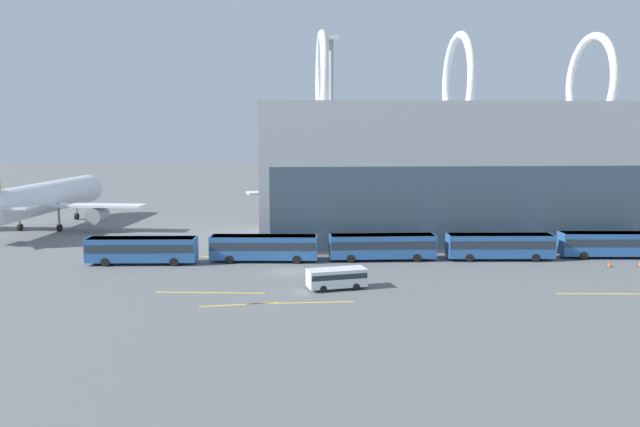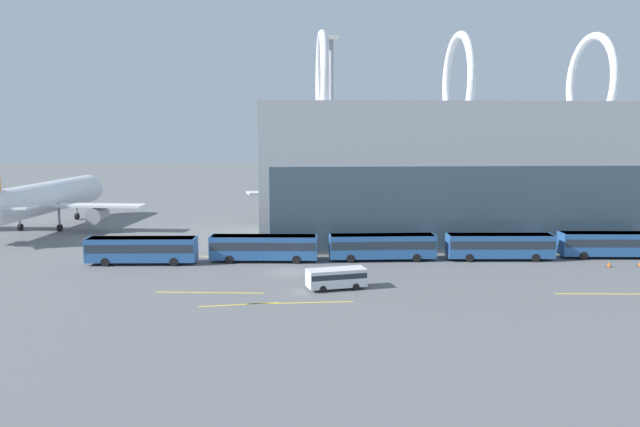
# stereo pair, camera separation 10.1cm
# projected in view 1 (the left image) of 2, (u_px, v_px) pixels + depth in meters

# --- Properties ---
(ground_plane) EXTENTS (440.00, 440.00, 0.00)m
(ground_plane) POSITION_uv_depth(u_px,v_px,m) (289.00, 272.00, 68.73)
(ground_plane) COLOR slate
(airliner_at_gate_near) EXTENTS (33.02, 36.51, 14.46)m
(airliner_at_gate_near) POSITION_uv_depth(u_px,v_px,m) (41.00, 199.00, 95.86)
(airliner_at_gate_near) COLOR silver
(airliner_at_gate_near) RESTS_ON ground_plane
(airliner_at_gate_far) EXTENTS (34.38, 37.81, 14.44)m
(airliner_at_gate_far) POSITION_uv_depth(u_px,v_px,m) (341.00, 185.00, 113.42)
(airliner_at_gate_far) COLOR white
(airliner_at_gate_far) RESTS_ON ground_plane
(airliner_parked_remote) EXTENTS (39.78, 40.14, 14.09)m
(airliner_parked_remote) POSITION_uv_depth(u_px,v_px,m) (602.00, 186.00, 112.53)
(airliner_parked_remote) COLOR white
(airliner_parked_remote) RESTS_ON ground_plane
(shuttle_bus_0) EXTENTS (12.78, 3.19, 3.12)m
(shuttle_bus_0) POSITION_uv_depth(u_px,v_px,m) (142.00, 249.00, 72.56)
(shuttle_bus_0) COLOR #285693
(shuttle_bus_0) RESTS_ON ground_plane
(shuttle_bus_1) EXTENTS (12.83, 3.52, 3.12)m
(shuttle_bus_1) POSITION_uv_depth(u_px,v_px,m) (264.00, 246.00, 73.93)
(shuttle_bus_1) COLOR #285693
(shuttle_bus_1) RESTS_ON ground_plane
(shuttle_bus_2) EXTENTS (12.70, 2.80, 3.12)m
(shuttle_bus_2) POSITION_uv_depth(u_px,v_px,m) (382.00, 245.00, 74.58)
(shuttle_bus_2) COLOR #285693
(shuttle_bus_2) RESTS_ON ground_plane
(shuttle_bus_3) EXTENTS (12.80, 3.31, 3.12)m
(shuttle_bus_3) POSITION_uv_depth(u_px,v_px,m) (500.00, 245.00, 74.85)
(shuttle_bus_3) COLOR #285693
(shuttle_bus_3) RESTS_ON ground_plane
(shuttle_bus_4) EXTENTS (12.83, 3.49, 3.12)m
(shuttle_bus_4) POSITION_uv_depth(u_px,v_px,m) (612.00, 243.00, 76.07)
(shuttle_bus_4) COLOR #285693
(shuttle_bus_4) RESTS_ON ground_plane
(service_van_foreground) EXTENTS (6.11, 3.35, 2.04)m
(service_van_foreground) POSITION_uv_depth(u_px,v_px,m) (337.00, 277.00, 61.43)
(service_van_foreground) COLOR silver
(service_van_foreground) RESTS_ON ground_plane
(floodlight_mast) EXTENTS (2.01, 2.01, 28.64)m
(floodlight_mast) POSITION_uv_depth(u_px,v_px,m) (331.00, 125.00, 90.00)
(floodlight_mast) COLOR gray
(floodlight_mast) RESTS_ON ground_plane
(lane_stripe_0) EXTENTS (8.86, 3.58, 0.01)m
(lane_stripe_0) POSITION_uv_depth(u_px,v_px,m) (226.00, 258.00, 76.26)
(lane_stripe_0) COLOR yellow
(lane_stripe_0) RESTS_ON ground_plane
(lane_stripe_1) EXTENTS (7.09, 1.21, 0.01)m
(lane_stripe_1) POSITION_uv_depth(u_px,v_px,m) (239.00, 305.00, 56.17)
(lane_stripe_1) COLOR yellow
(lane_stripe_1) RESTS_ON ground_plane
(lane_stripe_2) EXTENTS (10.67, 1.31, 0.01)m
(lane_stripe_2) POSITION_uv_depth(u_px,v_px,m) (210.00, 293.00, 60.24)
(lane_stripe_2) COLOR yellow
(lane_stripe_2) RESTS_ON ground_plane
(lane_stripe_3) EXTENTS (6.20, 1.77, 0.01)m
(lane_stripe_3) POSITION_uv_depth(u_px,v_px,m) (283.00, 261.00, 74.29)
(lane_stripe_3) COLOR yellow
(lane_stripe_3) RESTS_ON ground_plane
(lane_stripe_4) EXTENTS (9.81, 0.46, 0.01)m
(lane_stripe_4) POSITION_uv_depth(u_px,v_px,m) (300.00, 303.00, 56.76)
(lane_stripe_4) COLOR yellow
(lane_stripe_4) RESTS_ON ground_plane
(lane_stripe_5) EXTENTS (8.40, 0.86, 0.01)m
(lane_stripe_5) POSITION_uv_depth(u_px,v_px,m) (599.00, 294.00, 59.83)
(lane_stripe_5) COLOR yellow
(lane_stripe_5) RESTS_ON ground_plane
(traffic_cone_0) EXTENTS (0.64, 0.64, 0.66)m
(traffic_cone_0) POSITION_uv_depth(u_px,v_px,m) (640.00, 264.00, 71.59)
(traffic_cone_0) COLOR black
(traffic_cone_0) RESTS_ON ground_plane
(traffic_cone_1) EXTENTS (0.57, 0.57, 0.59)m
(traffic_cone_1) POSITION_uv_depth(u_px,v_px,m) (609.00, 264.00, 71.31)
(traffic_cone_1) COLOR black
(traffic_cone_1) RESTS_ON ground_plane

